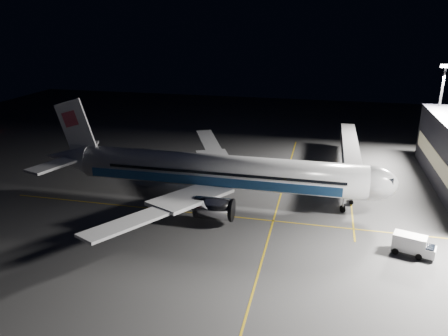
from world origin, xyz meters
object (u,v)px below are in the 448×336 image
Objects in this scene: floodlight_mast_north at (440,104)px; baggage_tug at (208,168)px; service_truck at (413,245)px; airliner at (214,171)px; jet_bridge at (350,153)px; safety_cone_a at (246,176)px; safety_cone_b at (219,188)px; safety_cone_c at (265,174)px.

baggage_tug is at bearing -157.50° from floodlight_mast_north.
service_truck is at bearing -21.74° from baggage_tug.
floodlight_mast_north is 46.39m from service_truck.
jet_bridge is (23.08, 18.06, -0.58)m from airliner.
floodlight_mast_north is 44.20m from safety_cone_a.
safety_cone_b is (-0.14, 4.46, -4.89)m from airliner.
floodlight_mast_north is 6.67× the size of baggage_tug.
floodlight_mast_north reaches higher than safety_cone_c.
floodlight_mast_north reaches higher than service_truck.
airliner reaches higher than safety_cone_b.
safety_cone_b is at bearing 91.77° from airliner.
service_truck is at bearing -103.85° from floodlight_mast_north.
jet_bridge is 65.27× the size of safety_cone_c.
service_truck is 34.82m from safety_cone_c.
service_truck is 34.51m from safety_cone_b.
safety_cone_a reaches higher than safety_cone_c.
jet_bridge is 1.66× the size of floodlight_mast_north.
floodlight_mast_north reaches higher than baggage_tug.
service_truck reaches higher than baggage_tug.
airliner is at bearing 175.87° from service_truck.
jet_bridge is 24.06m from floodlight_mast_north.
baggage_tug is at bearing 109.26° from airliner.
service_truck is 42.82m from baggage_tug.
baggage_tug is at bearing 173.00° from safety_cone_a.
floodlight_mast_north reaches higher than jet_bridge.
safety_cone_a reaches higher than safety_cone_b.
floodlight_mast_north is at bearing 33.74° from safety_cone_b.
service_truck is at bearing -76.43° from jet_bridge.
safety_cone_b is at bearing -146.26° from floodlight_mast_north.
jet_bridge is at bearing 120.72° from service_truck.
safety_cone_c is at bearing -152.23° from floodlight_mast_north.
baggage_tug is 5.77× the size of safety_cone_b.
jet_bridge is 28.33m from baggage_tug.
jet_bridge is at bearing 30.35° from safety_cone_b.
floodlight_mast_north is (18.00, 13.93, 7.79)m from jet_bridge.
jet_bridge is 27.24m from safety_cone_b.
jet_bridge is at bearing 14.09° from safety_cone_c.
floodlight_mast_north reaches higher than airliner.
airliner reaches higher than jet_bridge.
floodlight_mast_north is 51.02m from safety_cone_b.
jet_bridge is at bearing 16.95° from safety_cone_a.
airliner is at bearing -142.09° from floodlight_mast_north.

